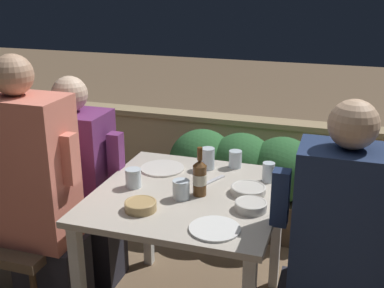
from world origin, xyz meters
TOP-DOWN VIEW (x-y plane):
  - parapet_wall at (0.00, 1.55)m, footprint 9.00×0.18m
  - dining_table at (0.00, 0.00)m, footprint 0.87×0.89m
  - planter_hedge at (0.05, 1.01)m, footprint 1.01×0.47m
  - chair_left_near at (-0.95, -0.18)m, footprint 0.45×0.45m
  - person_coral_top at (-0.74, -0.18)m, footprint 0.52×0.26m
  - chair_left_far at (-0.89, 0.17)m, footprint 0.45×0.45m
  - person_purple_stripe at (-0.68, 0.17)m, footprint 0.48×0.26m
  - chair_right_near at (0.88, -0.17)m, footprint 0.45×0.45m
  - person_navy_jumper at (0.67, -0.17)m, footprint 0.47×0.26m
  - beer_bottle at (0.06, -0.01)m, footprint 0.07×0.07m
  - plate_0 at (0.22, -0.31)m, footprint 0.21×0.21m
  - plate_1 at (-0.22, 0.23)m, footprint 0.23×0.23m
  - bowl_0 at (0.32, -0.09)m, footprint 0.14×0.14m
  - bowl_1 at (-0.14, -0.24)m, footprint 0.14×0.14m
  - bowl_2 at (0.28, 0.07)m, footprint 0.17×0.17m
  - glass_cup_0 at (-0.27, -0.02)m, footprint 0.08×0.08m
  - glass_cup_1 at (0.14, 0.38)m, footprint 0.07×0.07m
  - glass_cup_2 at (0.01, 0.31)m, footprint 0.07×0.07m
  - glass_cup_3 at (-0.01, -0.07)m, footprint 0.08×0.08m
  - glass_cup_4 at (0.34, 0.24)m, footprint 0.06×0.06m
  - fork_0 at (0.08, 0.16)m, footprint 0.09×0.16m

SIDE VIEW (x-z plane):
  - parapet_wall at x=0.00m, z-range 0.01..0.65m
  - planter_hedge at x=0.05m, z-range 0.04..0.73m
  - chair_left_near at x=-0.95m, z-range 0.07..1.03m
  - chair_left_far at x=-0.89m, z-range 0.07..1.03m
  - chair_right_near at x=0.88m, z-range 0.07..1.03m
  - person_purple_stripe at x=-0.68m, z-range 0.00..1.20m
  - dining_table at x=0.00m, z-range 0.26..0.98m
  - person_navy_jumper at x=0.67m, z-range 0.00..1.27m
  - person_coral_top at x=-0.74m, z-range 0.00..1.36m
  - fork_0 at x=0.08m, z-range 0.71..0.72m
  - plate_0 at x=0.22m, z-range 0.71..0.72m
  - plate_1 at x=-0.22m, z-range 0.71..0.72m
  - bowl_2 at x=0.28m, z-range 0.72..0.75m
  - bowl_0 at x=0.32m, z-range 0.72..0.76m
  - bowl_1 at x=-0.14m, z-range 0.72..0.76m
  - glass_cup_3 at x=-0.01m, z-range 0.71..0.80m
  - glass_cup_1 at x=0.14m, z-range 0.71..0.81m
  - glass_cup_0 at x=-0.27m, z-range 0.71..0.81m
  - glass_cup_4 at x=0.34m, z-range 0.71..0.81m
  - glass_cup_2 at x=0.01m, z-range 0.71..0.83m
  - beer_bottle at x=0.06m, z-range 0.69..0.92m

